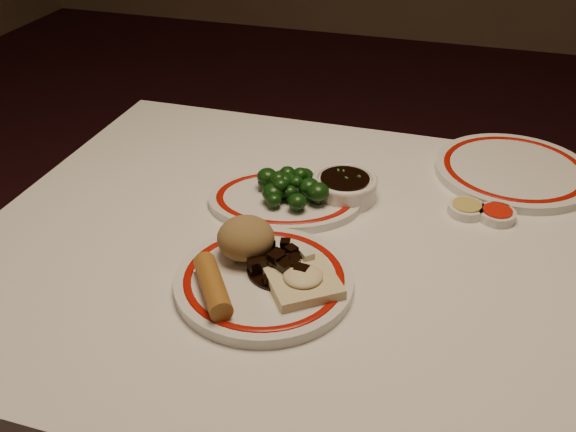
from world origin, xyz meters
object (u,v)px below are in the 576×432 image
Objects in this scene: spring_roll at (213,285)px; rice_mound at (246,238)px; broccoli_plate at (285,200)px; broccoli_pile at (289,186)px; fried_wonton at (303,280)px; soy_bowl at (344,188)px; main_plate at (264,281)px; stirfry_heap at (281,264)px; dining_table at (340,291)px.

rice_mound is at bearing 48.73° from spring_roll.
broccoli_pile reaches higher than broccoli_plate.
fried_wonton is at bearing -66.77° from broccoli_plate.
soy_bowl is (0.10, 0.05, 0.01)m from broccoli_plate.
main_plate is at bearing -81.95° from broccoli_pile.
stirfry_heap is at bearing 13.05° from spring_roll.
fried_wonton is 0.25m from broccoli_plate.
dining_table is at bearing 33.51° from rice_mound.
stirfry_heap is (-0.07, -0.11, 0.12)m from dining_table.
spring_roll is (-0.06, -0.06, 0.02)m from main_plate.
dining_table is at bearing 57.28° from stirfry_heap.
stirfry_heap is 0.33× the size of broccoli_plate.
broccoli_plate is at bearing 142.57° from dining_table.
fried_wonton is at bearing -89.30° from soy_bowl.
spring_roll is 0.29m from broccoli_pile.
rice_mound is 0.10m from spring_roll.
rice_mound reaches higher than main_plate.
main_plate is 2.08× the size of fried_wonton.
dining_table is 0.19m from main_plate.
rice_mound is 0.76× the size of soy_bowl.
stirfry_heap reaches higher than dining_table.
broccoli_plate is (0.02, 0.29, -0.03)m from spring_roll.
dining_table is 0.19m from soy_bowl.
spring_roll is 0.39× the size of broccoli_plate.
rice_mound is at bearing -93.39° from broccoli_pile.
spring_roll is 0.36m from soy_bowl.
stirfry_heap is at bearing -18.60° from rice_mound.
main_plate is at bearing -129.90° from stirfry_heap.
main_plate is 0.29m from soy_bowl.
dining_table is 0.18m from stirfry_heap.
soy_bowl is at bearing 102.05° from dining_table.
soy_bowl is at bearing 78.63° from main_plate.
soy_bowl is at bearing 37.34° from spring_roll.
soy_bowl is at bearing 81.73° from stirfry_heap.
broccoli_plate is (0.00, 0.19, -0.04)m from rice_mound.
stirfry_heap is (0.06, -0.02, -0.02)m from rice_mound.
fried_wonton reaches higher than dining_table.
broccoli_plate is (-0.13, 0.10, 0.10)m from dining_table.
broccoli_plate is at bearing 88.86° from rice_mound.
dining_table is 8.69× the size of broccoli_pile.
rice_mound reaches higher than broccoli_pile.
soy_bowl is at bearing 90.70° from fried_wonton.
stirfry_heap is at bearing -122.72° from dining_table.
broccoli_pile is (-0.05, 0.21, 0.01)m from stirfry_heap.
soy_bowl is at bearing 67.18° from rice_mound.
stirfry_heap is 0.90× the size of soy_bowl.
spring_roll is (-0.01, -0.10, -0.02)m from rice_mound.
fried_wonton is 0.43× the size of broccoli_plate.
spring_roll is (-0.14, -0.19, 0.13)m from dining_table.
fried_wonton is (0.06, -0.00, 0.02)m from main_plate.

